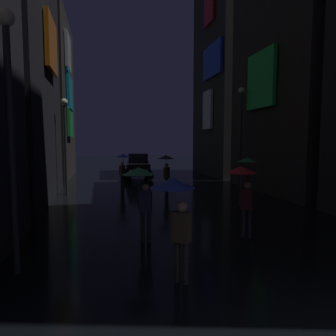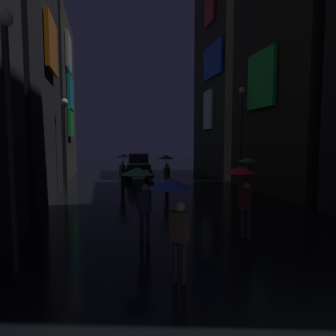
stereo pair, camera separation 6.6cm
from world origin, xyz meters
The scene contains 13 objects.
building_left_far centered at (-7.48, 22.47, 6.12)m, with size 4.25×8.95×12.24m.
building_right_mid centered at (7.49, 12.87, 8.80)m, with size 4.25×7.75×17.59m.
building_right_far centered at (7.48, 21.70, 8.48)m, with size 4.25×7.42×16.95m.
pedestrian_foreground_left_green centered at (-2.11, 5.93, 1.67)m, with size 0.90×0.90×2.12m.
pedestrian_midstreet_left_black centered at (0.22, 13.32, 1.67)m, with size 0.90×0.90×2.12m.
pedestrian_near_crossing_green centered at (3.30, 10.19, 1.67)m, with size 0.90×0.90×2.12m.
pedestrian_foreground_right_blue centered at (-1.93, 15.39, 1.67)m, with size 0.90×0.90×2.12m.
pedestrian_midstreet_centre_blue centered at (-1.76, 3.38, 1.67)m, with size 0.90×0.90×2.12m.
pedestrian_far_right_red centered at (0.86, 5.70, 1.67)m, with size 0.90×0.90×2.12m.
car_distant centered at (-0.37, 20.84, 0.93)m, with size 2.55×4.29×1.92m.
streetlamp_left_far centered at (-5.00, 14.38, 3.21)m, with size 0.36×0.36×5.08m.
streetlamp_left_near centered at (-5.00, 4.53, 3.44)m, with size 0.36×0.36×5.50m.
streetlamp_right_far centered at (5.00, 14.32, 3.73)m, with size 0.36×0.36×6.04m.
Camera 1 is at (-3.18, -2.28, 2.83)m, focal length 32.00 mm.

